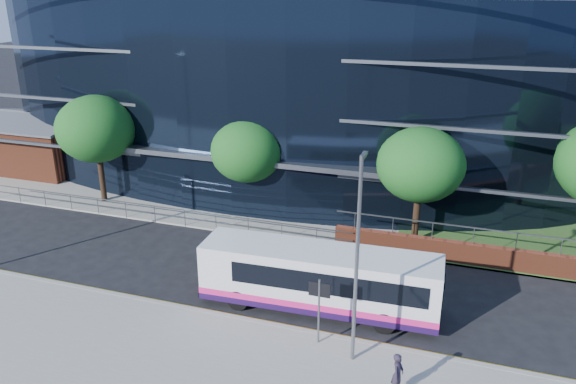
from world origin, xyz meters
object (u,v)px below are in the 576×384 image
(brick_pavilion, at_px, (38,144))
(pedestrian, at_px, (398,374))
(street_sign, at_px, (319,298))
(streetlight_east, at_px, (357,256))
(city_bus, at_px, (321,279))
(tree_far_c, at_px, (421,165))
(tree_far_a, at_px, (96,129))
(tree_far_b, at_px, (247,151))

(brick_pavilion, height_order, pedestrian, brick_pavilion)
(brick_pavilion, bearing_deg, street_sign, -29.65)
(streetlight_east, height_order, city_bus, streetlight_east)
(tree_far_c, bearing_deg, street_sign, -103.29)
(tree_far_a, relative_size, pedestrian, 4.44)
(brick_pavilion, xyz_separation_m, city_bus, (25.87, -12.49, -0.45))
(pedestrian, bearing_deg, streetlight_east, 62.38)
(streetlight_east, xyz_separation_m, city_bus, (-2.13, 3.18, -2.95))
(streetlight_east, bearing_deg, city_bus, 123.81)
(tree_far_a, xyz_separation_m, city_bus, (16.87, -8.00, -3.38))
(tree_far_c, xyz_separation_m, city_bus, (-3.13, -8.00, -3.05))
(tree_far_b, xyz_separation_m, tree_far_c, (10.00, -0.50, 0.33))
(tree_far_b, relative_size, pedestrian, 3.85)
(brick_pavilion, xyz_separation_m, tree_far_a, (9.00, -4.50, 2.92))
(street_sign, bearing_deg, city_bus, 103.63)
(tree_far_b, relative_size, tree_far_c, 0.93)
(brick_pavilion, height_order, city_bus, brick_pavilion)
(tree_far_b, distance_m, city_bus, 11.26)
(tree_far_a, distance_m, city_bus, 18.97)
(streetlight_east, bearing_deg, street_sign, 158.64)
(tree_far_a, distance_m, tree_far_b, 10.03)
(brick_pavilion, bearing_deg, pedestrian, -29.75)
(brick_pavilion, distance_m, city_bus, 28.73)
(streetlight_east, bearing_deg, tree_far_b, 127.63)
(tree_far_c, distance_m, city_bus, 9.11)
(brick_pavilion, bearing_deg, streetlight_east, -29.24)
(streetlight_east, bearing_deg, tree_far_a, 149.54)
(brick_pavilion, xyz_separation_m, street_sign, (26.50, -15.09, 0.21))
(tree_far_c, bearing_deg, tree_far_b, 177.14)
(tree_far_a, distance_m, streetlight_east, 22.05)
(tree_far_b, bearing_deg, streetlight_east, -52.37)
(brick_pavilion, height_order, street_sign, brick_pavilion)
(tree_far_b, bearing_deg, brick_pavilion, 168.12)
(street_sign, xyz_separation_m, tree_far_b, (-7.50, 11.09, 2.06))
(street_sign, distance_m, pedestrian, 4.07)
(tree_far_a, xyz_separation_m, tree_far_c, (20.00, 0.00, -0.33))
(tree_far_a, relative_size, tree_far_b, 1.15)
(tree_far_c, height_order, pedestrian, tree_far_c)
(tree_far_c, height_order, city_bus, tree_far_c)
(brick_pavilion, distance_m, tree_far_a, 10.48)
(tree_far_c, bearing_deg, tree_far_a, 180.00)
(brick_pavilion, relative_size, pedestrian, 5.48)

